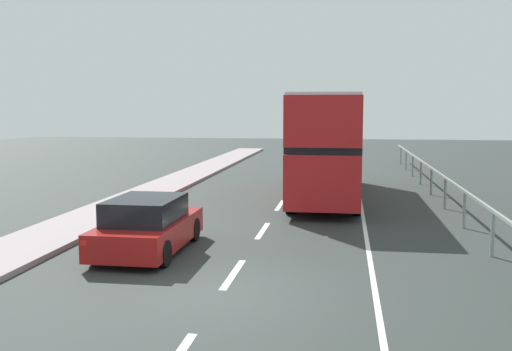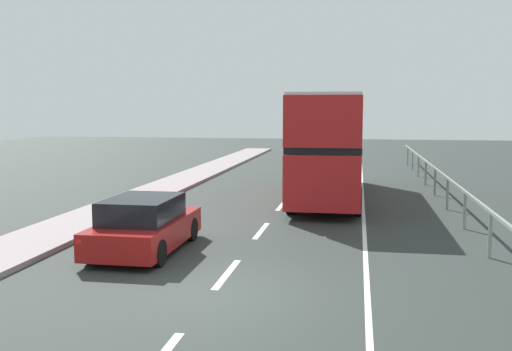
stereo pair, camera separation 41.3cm
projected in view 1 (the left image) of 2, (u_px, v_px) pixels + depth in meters
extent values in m
cube|color=#2A312E|center=(222.00, 294.00, 11.75)|extent=(75.82, 120.00, 0.10)
cube|color=silver|center=(233.00, 274.00, 12.98)|extent=(0.16, 2.37, 0.01)
cube|color=silver|center=(263.00, 231.00, 17.59)|extent=(0.16, 2.37, 0.01)
cube|color=silver|center=(280.00, 205.00, 22.19)|extent=(0.16, 2.37, 0.01)
cube|color=silver|center=(291.00, 189.00, 26.80)|extent=(0.16, 2.37, 0.01)
cube|color=silver|center=(299.00, 177.00, 31.41)|extent=(0.16, 2.37, 0.01)
cube|color=silver|center=(305.00, 168.00, 36.01)|extent=(0.16, 2.37, 0.01)
cube|color=silver|center=(310.00, 161.00, 40.62)|extent=(0.16, 2.37, 0.01)
cube|color=silver|center=(363.00, 215.00, 20.12)|extent=(0.12, 46.00, 0.01)
cube|color=gray|center=(454.00, 184.00, 19.53)|extent=(0.08, 42.00, 0.08)
cylinder|color=gray|center=(492.00, 234.00, 14.44)|extent=(0.10, 0.10, 1.15)
cylinder|color=gray|center=(464.00, 210.00, 17.88)|extent=(0.10, 0.10, 1.15)
cylinder|color=gray|center=(445.00, 194.00, 21.32)|extent=(0.10, 0.10, 1.15)
cylinder|color=gray|center=(431.00, 182.00, 24.75)|extent=(0.10, 0.10, 1.15)
cylinder|color=gray|center=(421.00, 173.00, 28.19)|extent=(0.10, 0.10, 1.15)
cylinder|color=gray|center=(413.00, 166.00, 31.63)|extent=(0.10, 0.10, 1.15)
cylinder|color=gray|center=(406.00, 160.00, 35.06)|extent=(0.10, 0.10, 1.15)
cylinder|color=gray|center=(401.00, 156.00, 38.50)|extent=(0.10, 0.10, 1.15)
cube|color=#B21A1C|center=(327.00, 167.00, 24.00)|extent=(2.53, 11.11, 1.85)
cube|color=black|center=(328.00, 142.00, 23.88)|extent=(2.55, 10.67, 0.24)
cube|color=#B21A1C|center=(328.00, 119.00, 23.77)|extent=(2.53, 11.11, 1.67)
cube|color=silver|center=(328.00, 97.00, 23.67)|extent=(2.48, 10.89, 0.10)
cube|color=black|center=(331.00, 154.00, 29.42)|extent=(2.26, 0.04, 1.29)
cube|color=yellow|center=(332.00, 108.00, 29.15)|extent=(1.51, 0.04, 0.28)
cylinder|color=black|center=(306.00, 174.00, 28.34)|extent=(0.28, 1.00, 1.00)
cylinder|color=black|center=(354.00, 175.00, 27.99)|extent=(0.28, 1.00, 1.00)
cylinder|color=black|center=(290.00, 200.00, 20.38)|extent=(0.28, 1.00, 1.00)
cylinder|color=black|center=(357.00, 201.00, 20.03)|extent=(0.28, 1.00, 1.00)
cube|color=maroon|center=(149.00, 232.00, 14.97)|extent=(1.85, 4.16, 0.66)
cube|color=black|center=(145.00, 209.00, 14.69)|extent=(1.62, 2.29, 0.59)
cube|color=red|center=(83.00, 243.00, 13.06)|extent=(0.16, 0.06, 0.12)
cube|color=red|center=(154.00, 245.00, 12.82)|extent=(0.16, 0.06, 0.12)
cylinder|color=black|center=(136.00, 228.00, 16.47)|extent=(0.20, 0.64, 0.64)
cylinder|color=black|center=(194.00, 229.00, 16.22)|extent=(0.20, 0.64, 0.64)
cylinder|color=black|center=(96.00, 251.00, 13.77)|extent=(0.20, 0.64, 0.64)
cylinder|color=black|center=(164.00, 254.00, 13.52)|extent=(0.20, 0.64, 0.64)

